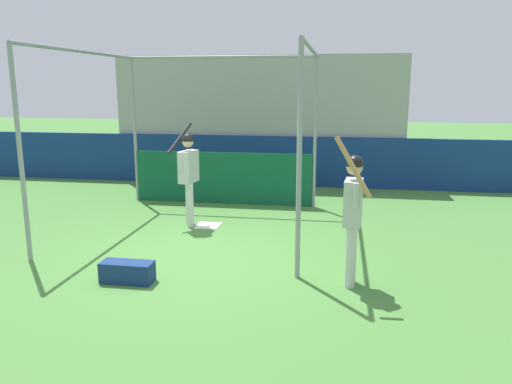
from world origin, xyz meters
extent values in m
plane|color=#477F38|center=(0.00, 0.00, 0.00)|extent=(60.00, 60.00, 0.00)
cube|color=navy|center=(0.00, 5.87, 0.64)|extent=(24.00, 0.12, 1.29)
cube|color=#9E9E99|center=(0.00, 7.93, 1.67)|extent=(7.60, 4.00, 3.34)
cube|color=#1E6B3D|center=(-3.03, 6.33, 1.34)|extent=(0.45, 0.40, 0.10)
cube|color=#1E6B3D|center=(-3.03, 6.51, 1.57)|extent=(0.45, 0.06, 0.40)
cube|color=#1E6B3D|center=(-2.48, 6.33, 1.34)|extent=(0.45, 0.40, 0.10)
cube|color=#1E6B3D|center=(-2.48, 6.51, 1.57)|extent=(0.45, 0.06, 0.40)
cube|color=#1E6B3D|center=(-1.93, 6.33, 1.34)|extent=(0.45, 0.40, 0.10)
cube|color=#1E6B3D|center=(-1.93, 6.51, 1.57)|extent=(0.45, 0.06, 0.40)
cube|color=#1E6B3D|center=(-1.38, 6.33, 1.34)|extent=(0.45, 0.40, 0.10)
cube|color=#1E6B3D|center=(-1.38, 6.51, 1.57)|extent=(0.45, 0.06, 0.40)
cube|color=#1E6B3D|center=(-0.83, 6.33, 1.34)|extent=(0.45, 0.40, 0.10)
cube|color=#1E6B3D|center=(-0.83, 6.51, 1.57)|extent=(0.45, 0.06, 0.40)
cube|color=#1E6B3D|center=(-0.28, 6.33, 1.34)|extent=(0.45, 0.40, 0.10)
cube|color=#1E6B3D|center=(-0.28, 6.51, 1.57)|extent=(0.45, 0.06, 0.40)
cube|color=#1E6B3D|center=(0.27, 6.33, 1.34)|extent=(0.45, 0.40, 0.10)
cube|color=#1E6B3D|center=(0.27, 6.51, 1.57)|extent=(0.45, 0.06, 0.40)
cube|color=#1E6B3D|center=(0.83, 6.33, 1.34)|extent=(0.45, 0.40, 0.10)
cube|color=#1E6B3D|center=(0.83, 6.51, 1.57)|extent=(0.45, 0.06, 0.40)
cube|color=#1E6B3D|center=(1.38, 6.33, 1.34)|extent=(0.45, 0.40, 0.10)
cube|color=#1E6B3D|center=(1.38, 6.51, 1.57)|extent=(0.45, 0.06, 0.40)
cube|color=#1E6B3D|center=(1.92, 6.33, 1.34)|extent=(0.45, 0.40, 0.10)
cube|color=#1E6B3D|center=(1.92, 6.51, 1.57)|extent=(0.45, 0.06, 0.40)
cube|color=#1E6B3D|center=(2.47, 6.33, 1.34)|extent=(0.45, 0.40, 0.10)
cube|color=#1E6B3D|center=(2.47, 6.51, 1.57)|extent=(0.45, 0.06, 0.40)
cube|color=#1E6B3D|center=(3.03, 6.33, 1.34)|extent=(0.45, 0.40, 0.10)
cube|color=#1E6B3D|center=(3.03, 6.51, 1.57)|extent=(0.45, 0.06, 0.40)
cube|color=#1E6B3D|center=(-3.03, 7.13, 1.74)|extent=(0.45, 0.40, 0.10)
cube|color=#1E6B3D|center=(-3.03, 7.31, 1.97)|extent=(0.45, 0.06, 0.40)
cube|color=#1E6B3D|center=(-2.48, 7.13, 1.74)|extent=(0.45, 0.40, 0.10)
cube|color=#1E6B3D|center=(-2.48, 7.31, 1.97)|extent=(0.45, 0.06, 0.40)
cube|color=#1E6B3D|center=(-1.93, 7.13, 1.74)|extent=(0.45, 0.40, 0.10)
cube|color=#1E6B3D|center=(-1.93, 7.31, 1.97)|extent=(0.45, 0.06, 0.40)
cube|color=#1E6B3D|center=(-1.38, 7.13, 1.74)|extent=(0.45, 0.40, 0.10)
cube|color=#1E6B3D|center=(-1.38, 7.31, 1.97)|extent=(0.45, 0.06, 0.40)
cube|color=#1E6B3D|center=(-0.83, 7.13, 1.74)|extent=(0.45, 0.40, 0.10)
cube|color=#1E6B3D|center=(-0.83, 7.31, 1.97)|extent=(0.45, 0.06, 0.40)
cube|color=#1E6B3D|center=(-0.28, 7.13, 1.74)|extent=(0.45, 0.40, 0.10)
cube|color=#1E6B3D|center=(-0.28, 7.31, 1.97)|extent=(0.45, 0.06, 0.40)
cube|color=#1E6B3D|center=(0.27, 7.13, 1.74)|extent=(0.45, 0.40, 0.10)
cube|color=#1E6B3D|center=(0.27, 7.31, 1.97)|extent=(0.45, 0.06, 0.40)
cube|color=#1E6B3D|center=(0.83, 7.13, 1.74)|extent=(0.45, 0.40, 0.10)
cube|color=#1E6B3D|center=(0.83, 7.31, 1.97)|extent=(0.45, 0.06, 0.40)
cube|color=#1E6B3D|center=(1.38, 7.13, 1.74)|extent=(0.45, 0.40, 0.10)
cube|color=#1E6B3D|center=(1.38, 7.31, 1.97)|extent=(0.45, 0.06, 0.40)
cube|color=#1E6B3D|center=(1.92, 7.13, 1.74)|extent=(0.45, 0.40, 0.10)
cube|color=#1E6B3D|center=(1.92, 7.31, 1.97)|extent=(0.45, 0.06, 0.40)
cube|color=#1E6B3D|center=(2.47, 7.13, 1.74)|extent=(0.45, 0.40, 0.10)
cube|color=#1E6B3D|center=(2.47, 7.31, 1.97)|extent=(0.45, 0.06, 0.40)
cube|color=#1E6B3D|center=(3.03, 7.13, 1.74)|extent=(0.45, 0.40, 0.10)
cube|color=#1E6B3D|center=(3.03, 7.31, 1.97)|extent=(0.45, 0.06, 0.40)
cube|color=#1E6B3D|center=(-3.03, 7.93, 2.14)|extent=(0.45, 0.40, 0.10)
cube|color=#1E6B3D|center=(-3.03, 8.11, 2.37)|extent=(0.45, 0.06, 0.40)
cube|color=#1E6B3D|center=(-2.48, 7.93, 2.14)|extent=(0.45, 0.40, 0.10)
cube|color=#1E6B3D|center=(-2.48, 8.11, 2.37)|extent=(0.45, 0.06, 0.40)
cube|color=#1E6B3D|center=(-1.93, 7.93, 2.14)|extent=(0.45, 0.40, 0.10)
cube|color=#1E6B3D|center=(-1.93, 8.11, 2.37)|extent=(0.45, 0.06, 0.40)
cube|color=#1E6B3D|center=(-1.38, 7.93, 2.14)|extent=(0.45, 0.40, 0.10)
cube|color=#1E6B3D|center=(-1.38, 8.11, 2.37)|extent=(0.45, 0.06, 0.40)
cube|color=#1E6B3D|center=(-0.83, 7.93, 2.14)|extent=(0.45, 0.40, 0.10)
cube|color=#1E6B3D|center=(-0.83, 8.11, 2.37)|extent=(0.45, 0.06, 0.40)
cube|color=#1E6B3D|center=(-0.28, 7.93, 2.14)|extent=(0.45, 0.40, 0.10)
cube|color=#1E6B3D|center=(-0.28, 8.11, 2.37)|extent=(0.45, 0.06, 0.40)
cube|color=#1E6B3D|center=(0.27, 7.93, 2.14)|extent=(0.45, 0.40, 0.10)
cube|color=#1E6B3D|center=(0.27, 8.11, 2.37)|extent=(0.45, 0.06, 0.40)
cube|color=#1E6B3D|center=(0.83, 7.93, 2.14)|extent=(0.45, 0.40, 0.10)
cube|color=#1E6B3D|center=(0.83, 8.11, 2.37)|extent=(0.45, 0.06, 0.40)
cube|color=#1E6B3D|center=(1.38, 7.93, 2.14)|extent=(0.45, 0.40, 0.10)
cube|color=#1E6B3D|center=(1.38, 8.11, 2.37)|extent=(0.45, 0.06, 0.40)
cube|color=#1E6B3D|center=(1.92, 7.93, 2.14)|extent=(0.45, 0.40, 0.10)
cube|color=#1E6B3D|center=(1.92, 8.11, 2.37)|extent=(0.45, 0.06, 0.40)
cube|color=#1E6B3D|center=(2.47, 7.93, 2.14)|extent=(0.45, 0.40, 0.10)
cube|color=#1E6B3D|center=(2.47, 8.11, 2.37)|extent=(0.45, 0.06, 0.40)
cube|color=#1E6B3D|center=(3.03, 7.93, 2.14)|extent=(0.45, 0.40, 0.10)
cube|color=#1E6B3D|center=(3.03, 8.11, 2.37)|extent=(0.45, 0.06, 0.40)
cube|color=#1E6B3D|center=(-3.03, 8.73, 2.54)|extent=(0.45, 0.40, 0.10)
cube|color=#1E6B3D|center=(-3.03, 8.91, 2.77)|extent=(0.45, 0.06, 0.40)
cube|color=#1E6B3D|center=(-2.48, 8.73, 2.54)|extent=(0.45, 0.40, 0.10)
cube|color=#1E6B3D|center=(-2.48, 8.91, 2.77)|extent=(0.45, 0.06, 0.40)
cube|color=#1E6B3D|center=(-1.93, 8.73, 2.54)|extent=(0.45, 0.40, 0.10)
cube|color=#1E6B3D|center=(-1.93, 8.91, 2.77)|extent=(0.45, 0.06, 0.40)
cube|color=#1E6B3D|center=(-1.38, 8.73, 2.54)|extent=(0.45, 0.40, 0.10)
cube|color=#1E6B3D|center=(-1.38, 8.91, 2.77)|extent=(0.45, 0.06, 0.40)
cube|color=#1E6B3D|center=(-0.83, 8.73, 2.54)|extent=(0.45, 0.40, 0.10)
cube|color=#1E6B3D|center=(-0.83, 8.91, 2.77)|extent=(0.45, 0.06, 0.40)
cube|color=#1E6B3D|center=(-0.28, 8.73, 2.54)|extent=(0.45, 0.40, 0.10)
cube|color=#1E6B3D|center=(-0.28, 8.91, 2.77)|extent=(0.45, 0.06, 0.40)
cube|color=#1E6B3D|center=(0.27, 8.73, 2.54)|extent=(0.45, 0.40, 0.10)
cube|color=#1E6B3D|center=(0.27, 8.91, 2.77)|extent=(0.45, 0.06, 0.40)
cube|color=#1E6B3D|center=(0.83, 8.73, 2.54)|extent=(0.45, 0.40, 0.10)
cube|color=#1E6B3D|center=(0.83, 8.91, 2.77)|extent=(0.45, 0.06, 0.40)
cube|color=#1E6B3D|center=(1.38, 8.73, 2.54)|extent=(0.45, 0.40, 0.10)
cube|color=#1E6B3D|center=(1.38, 8.91, 2.77)|extent=(0.45, 0.06, 0.40)
cube|color=#1E6B3D|center=(1.92, 8.73, 2.54)|extent=(0.45, 0.40, 0.10)
cube|color=#1E6B3D|center=(1.92, 8.91, 2.77)|extent=(0.45, 0.06, 0.40)
cube|color=#1E6B3D|center=(2.47, 8.73, 2.54)|extent=(0.45, 0.40, 0.10)
cube|color=#1E6B3D|center=(2.47, 8.91, 2.77)|extent=(0.45, 0.06, 0.40)
cube|color=#1E6B3D|center=(3.03, 8.73, 2.54)|extent=(0.45, 0.40, 0.10)
cube|color=#1E6B3D|center=(3.03, 8.91, 2.77)|extent=(0.45, 0.06, 0.40)
cube|color=#1E6B3D|center=(-3.03, 9.53, 2.94)|extent=(0.45, 0.40, 0.10)
cube|color=#1E6B3D|center=(-3.03, 9.71, 3.17)|extent=(0.45, 0.06, 0.40)
cube|color=#1E6B3D|center=(-2.48, 9.53, 2.94)|extent=(0.45, 0.40, 0.10)
cube|color=#1E6B3D|center=(-2.48, 9.71, 3.17)|extent=(0.45, 0.06, 0.40)
cube|color=#1E6B3D|center=(-1.93, 9.53, 2.94)|extent=(0.45, 0.40, 0.10)
cube|color=#1E6B3D|center=(-1.93, 9.71, 3.17)|extent=(0.45, 0.06, 0.40)
cube|color=#1E6B3D|center=(-1.38, 9.53, 2.94)|extent=(0.45, 0.40, 0.10)
cube|color=#1E6B3D|center=(-1.38, 9.71, 3.17)|extent=(0.45, 0.06, 0.40)
cube|color=#1E6B3D|center=(-0.83, 9.53, 2.94)|extent=(0.45, 0.40, 0.10)
cube|color=#1E6B3D|center=(-0.83, 9.71, 3.17)|extent=(0.45, 0.06, 0.40)
cube|color=#1E6B3D|center=(-0.28, 9.53, 2.94)|extent=(0.45, 0.40, 0.10)
cube|color=#1E6B3D|center=(-0.28, 9.71, 3.17)|extent=(0.45, 0.06, 0.40)
cube|color=#1E6B3D|center=(0.27, 9.53, 2.94)|extent=(0.45, 0.40, 0.10)
cube|color=#1E6B3D|center=(0.27, 9.71, 3.17)|extent=(0.45, 0.06, 0.40)
cube|color=#1E6B3D|center=(0.83, 9.53, 2.94)|extent=(0.45, 0.40, 0.10)
cube|color=#1E6B3D|center=(0.83, 9.71, 3.17)|extent=(0.45, 0.06, 0.40)
cube|color=#1E6B3D|center=(1.38, 9.53, 2.94)|extent=(0.45, 0.40, 0.10)
cube|color=#1E6B3D|center=(1.38, 9.71, 3.17)|extent=(0.45, 0.06, 0.40)
cube|color=#1E6B3D|center=(1.92, 9.53, 2.94)|extent=(0.45, 0.40, 0.10)
cube|color=#1E6B3D|center=(1.92, 9.71, 3.17)|extent=(0.45, 0.06, 0.40)
cube|color=#1E6B3D|center=(2.47, 9.53, 2.94)|extent=(0.45, 0.40, 0.10)
cube|color=#1E6B3D|center=(2.47, 9.71, 3.17)|extent=(0.45, 0.06, 0.40)
cube|color=#1E6B3D|center=(3.03, 9.53, 2.94)|extent=(0.45, 0.40, 0.10)
cube|color=#1E6B3D|center=(3.03, 9.71, 3.17)|extent=(0.45, 0.06, 0.40)
cylinder|color=gray|center=(-2.37, -0.47, 1.58)|extent=(0.07, 0.07, 3.16)
cylinder|color=gray|center=(1.64, -0.47, 1.58)|extent=(0.07, 0.07, 3.16)
cylinder|color=gray|center=(-2.37, 3.65, 1.58)|extent=(0.07, 0.07, 3.16)
cylinder|color=gray|center=(1.64, 3.65, 1.58)|extent=(0.07, 0.07, 3.16)
cylinder|color=gray|center=(-2.37, 1.59, 3.16)|extent=(0.06, 4.11, 0.06)
cylinder|color=gray|center=(1.64, 1.59, 3.16)|extent=(0.06, 4.11, 0.06)
cylinder|color=gray|center=(-0.37, 3.65, 3.16)|extent=(4.01, 0.06, 0.06)
cube|color=#0F5133|center=(-0.37, 3.63, 0.57)|extent=(3.94, 0.03, 1.15)
cube|color=white|center=(-0.23, 1.80, 0.01)|extent=(0.44, 0.44, 0.02)
cylinder|color=silver|center=(-0.53, 1.69, 0.41)|extent=(0.15, 0.15, 0.83)
cylinder|color=silver|center=(-0.62, 1.91, 0.41)|extent=(0.15, 0.15, 0.83)
cube|color=#B7B7B7|center=(-0.58, 1.80, 1.12)|extent=(0.29, 0.48, 0.58)
sphere|color=tan|center=(-0.58, 1.80, 1.57)|extent=(0.21, 0.21, 0.21)
sphere|color=black|center=(-0.58, 1.80, 1.62)|extent=(0.22, 0.22, 0.22)
cylinder|color=#B7B7B7|center=(-0.65, 1.57, 1.25)|extent=(0.08, 0.08, 0.32)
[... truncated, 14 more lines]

